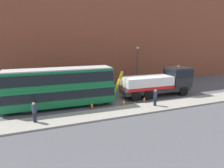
{
  "coord_description": "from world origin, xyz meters",
  "views": [
    {
      "loc": [
        -9.08,
        -21.33,
        6.89
      ],
      "look_at": [
        -0.58,
        -0.48,
        2.0
      ],
      "focal_mm": 32.88,
      "sensor_mm": 36.0,
      "label": 1
    }
  ],
  "objects_px": {
    "double_decker_bus": "(60,86)",
    "traffic_cone_near_truck": "(144,99)",
    "pedestrian_onlooker": "(34,112)",
    "street_lamp": "(137,62)",
    "recovery_tow_truck": "(159,82)",
    "pedestrian_bystander": "(155,98)",
    "traffic_cone_midway": "(124,103)",
    "traffic_cone_near_bus": "(92,105)"
  },
  "relations": [
    {
      "from": "double_decker_bus",
      "to": "traffic_cone_near_truck",
      "type": "xyz_separation_m",
      "value": [
        8.86,
        -1.83,
        -1.89
      ]
    },
    {
      "from": "pedestrian_onlooker",
      "to": "street_lamp",
      "type": "height_order",
      "value": "street_lamp"
    },
    {
      "from": "recovery_tow_truck",
      "to": "traffic_cone_near_truck",
      "type": "bearing_deg",
      "value": -148.78
    },
    {
      "from": "recovery_tow_truck",
      "to": "double_decker_bus",
      "type": "height_order",
      "value": "double_decker_bus"
    },
    {
      "from": "pedestrian_bystander",
      "to": "traffic_cone_midway",
      "type": "distance_m",
      "value": 3.32
    },
    {
      "from": "double_decker_bus",
      "to": "traffic_cone_midway",
      "type": "height_order",
      "value": "double_decker_bus"
    },
    {
      "from": "traffic_cone_near_bus",
      "to": "traffic_cone_midway",
      "type": "xyz_separation_m",
      "value": [
        3.42,
        -0.37,
        0.0
      ]
    },
    {
      "from": "traffic_cone_midway",
      "to": "pedestrian_onlooker",
      "type": "bearing_deg",
      "value": -170.29
    },
    {
      "from": "double_decker_bus",
      "to": "pedestrian_bystander",
      "type": "relative_size",
      "value": 6.49
    },
    {
      "from": "pedestrian_bystander",
      "to": "traffic_cone_near_truck",
      "type": "distance_m",
      "value": 1.9
    },
    {
      "from": "traffic_cone_near_bus",
      "to": "street_lamp",
      "type": "bearing_deg",
      "value": 40.92
    },
    {
      "from": "traffic_cone_near_bus",
      "to": "pedestrian_onlooker",
      "type": "bearing_deg",
      "value": -160.95
    },
    {
      "from": "traffic_cone_midway",
      "to": "double_decker_bus",
      "type": "bearing_deg",
      "value": 162.22
    },
    {
      "from": "street_lamp",
      "to": "traffic_cone_near_truck",
      "type": "bearing_deg",
      "value": -114.0
    },
    {
      "from": "pedestrian_bystander",
      "to": "street_lamp",
      "type": "relative_size",
      "value": 0.29
    },
    {
      "from": "pedestrian_onlooker",
      "to": "traffic_cone_near_truck",
      "type": "height_order",
      "value": "pedestrian_onlooker"
    },
    {
      "from": "recovery_tow_truck",
      "to": "street_lamp",
      "type": "height_order",
      "value": "street_lamp"
    },
    {
      "from": "pedestrian_bystander",
      "to": "traffic_cone_near_bus",
      "type": "distance_m",
      "value": 6.59
    },
    {
      "from": "recovery_tow_truck",
      "to": "double_decker_bus",
      "type": "relative_size",
      "value": 0.92
    },
    {
      "from": "double_decker_bus",
      "to": "pedestrian_onlooker",
      "type": "relative_size",
      "value": 6.49
    },
    {
      "from": "pedestrian_onlooker",
      "to": "pedestrian_bystander",
      "type": "distance_m",
      "value": 11.76
    },
    {
      "from": "traffic_cone_near_bus",
      "to": "street_lamp",
      "type": "distance_m",
      "value": 13.55
    },
    {
      "from": "recovery_tow_truck",
      "to": "street_lamp",
      "type": "distance_m",
      "value": 7.26
    },
    {
      "from": "recovery_tow_truck",
      "to": "traffic_cone_near_bus",
      "type": "xyz_separation_m",
      "value": [
        -9.24,
        -1.62,
        -1.42
      ]
    },
    {
      "from": "pedestrian_onlooker",
      "to": "traffic_cone_near_truck",
      "type": "distance_m",
      "value": 11.68
    },
    {
      "from": "pedestrian_bystander",
      "to": "traffic_cone_near_truck",
      "type": "bearing_deg",
      "value": -30.54
    },
    {
      "from": "recovery_tow_truck",
      "to": "pedestrian_bystander",
      "type": "height_order",
      "value": "recovery_tow_truck"
    },
    {
      "from": "recovery_tow_truck",
      "to": "traffic_cone_near_bus",
      "type": "bearing_deg",
      "value": -168.37
    },
    {
      "from": "pedestrian_bystander",
      "to": "traffic_cone_midway",
      "type": "bearing_deg",
      "value": 22.81
    },
    {
      "from": "pedestrian_onlooker",
      "to": "pedestrian_bystander",
      "type": "xyz_separation_m",
      "value": [
        11.76,
        -0.07,
        0.0
      ]
    },
    {
      "from": "pedestrian_onlooker",
      "to": "traffic_cone_near_bus",
      "type": "xyz_separation_m",
      "value": [
        5.51,
        1.9,
        -0.64
      ]
    },
    {
      "from": "recovery_tow_truck",
      "to": "traffic_cone_midway",
      "type": "height_order",
      "value": "recovery_tow_truck"
    },
    {
      "from": "pedestrian_bystander",
      "to": "street_lamp",
      "type": "distance_m",
      "value": 11.51
    },
    {
      "from": "pedestrian_bystander",
      "to": "street_lamp",
      "type": "xyz_separation_m",
      "value": [
        3.71,
        10.61,
        2.49
      ]
    },
    {
      "from": "traffic_cone_near_bus",
      "to": "traffic_cone_midway",
      "type": "height_order",
      "value": "same"
    },
    {
      "from": "traffic_cone_near_truck",
      "to": "street_lamp",
      "type": "xyz_separation_m",
      "value": [
        3.94,
        8.84,
        3.13
      ]
    },
    {
      "from": "double_decker_bus",
      "to": "pedestrian_onlooker",
      "type": "height_order",
      "value": "double_decker_bus"
    },
    {
      "from": "street_lamp",
      "to": "traffic_cone_near_bus",
      "type": "bearing_deg",
      "value": -139.08
    },
    {
      "from": "traffic_cone_midway",
      "to": "traffic_cone_near_truck",
      "type": "xyz_separation_m",
      "value": [
        2.61,
        0.17,
        0.0
      ]
    },
    {
      "from": "traffic_cone_midway",
      "to": "traffic_cone_near_truck",
      "type": "distance_m",
      "value": 2.61
    },
    {
      "from": "recovery_tow_truck",
      "to": "double_decker_bus",
      "type": "bearing_deg",
      "value": -178.36
    },
    {
      "from": "pedestrian_bystander",
      "to": "traffic_cone_near_truck",
      "type": "xyz_separation_m",
      "value": [
        -0.22,
        1.77,
        -0.64
      ]
    }
  ]
}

